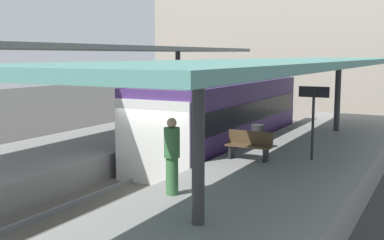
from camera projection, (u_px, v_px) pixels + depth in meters
ground_plane at (162, 187)px, 15.13m from camera, size 80.00×80.00×0.00m
platform_left at (70, 159)px, 16.83m from camera, size 4.40×28.00×1.00m
platform_right at (279, 187)px, 13.30m from camera, size 4.40×28.00×1.00m
track_ballast at (162, 184)px, 15.12m from camera, size 3.20×28.00×0.20m
rail_near_side at (143, 176)px, 15.43m from camera, size 0.08×28.00×0.14m
rail_far_side at (182, 181)px, 14.76m from camera, size 0.08×28.00×0.14m
commuter_train at (222, 116)px, 18.89m from camera, size 2.78×10.39×3.10m
canopy_left at (93, 49)px, 17.54m from camera, size 4.18×21.00×3.46m
canopy_right at (296, 63)px, 14.06m from camera, size 4.18×21.00×3.01m
platform_bench at (249, 144)px, 14.38m from camera, size 1.40×0.41×0.86m
platform_sign at (313, 106)px, 14.20m from camera, size 0.90×0.08×2.21m
litter_bin at (258, 136)px, 16.18m from camera, size 0.44×0.44×0.80m
passenger_near_bench at (172, 155)px, 10.71m from camera, size 0.36×0.36×1.75m
station_building_backdrop at (289, 35)px, 32.81m from camera, size 18.00×6.00×11.00m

